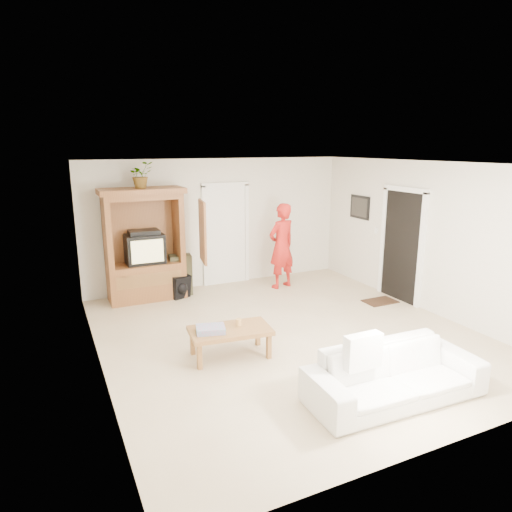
{
  "coord_description": "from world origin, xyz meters",
  "views": [
    {
      "loc": [
        -3.24,
        -5.73,
        2.85
      ],
      "look_at": [
        -0.27,
        0.6,
        1.15
      ],
      "focal_mm": 32.0,
      "sensor_mm": 36.0,
      "label": 1
    }
  ],
  "objects": [
    {
      "name": "floor",
      "position": [
        0.0,
        0.0,
        0.0
      ],
      "size": [
        6.0,
        6.0,
        0.0
      ],
      "primitive_type": "plane",
      "color": "tan",
      "rests_on": "ground"
    },
    {
      "name": "candle",
      "position": [
        -0.94,
        -0.26,
        0.46
      ],
      "size": [
        0.08,
        0.08,
        0.1
      ],
      "primitive_type": "cylinder",
      "color": "tan",
      "rests_on": "coffee_table"
    },
    {
      "name": "towel",
      "position": [
        -1.37,
        -0.31,
        0.45
      ],
      "size": [
        0.44,
        0.37,
        0.08
      ],
      "primitive_type": "cube",
      "rotation": [
        0.0,
        0.0,
        -0.26
      ],
      "color": "#C4417B",
      "rests_on": "coffee_table"
    },
    {
      "name": "coffee_table",
      "position": [
        -1.09,
        -0.31,
        0.36
      ],
      "size": [
        1.16,
        0.72,
        0.41
      ],
      "rotation": [
        0.0,
        0.0,
        -0.11
      ],
      "color": "brown",
      "rests_on": "floor"
    },
    {
      "name": "backpack_olive",
      "position": [
        -0.94,
        2.64,
        0.39
      ],
      "size": [
        0.45,
        0.36,
        0.79
      ],
      "primitive_type": null,
      "rotation": [
        0.0,
        0.0,
        -0.14
      ],
      "color": "#47442B",
      "rests_on": "floor"
    },
    {
      "name": "doormat",
      "position": [
        2.3,
        0.6,
        0.01
      ],
      "size": [
        0.6,
        0.4,
        0.02
      ],
      "primitive_type": "cube",
      "color": "#382316",
      "rests_on": "floor"
    },
    {
      "name": "wall_front",
      "position": [
        0.0,
        -3.0,
        1.3
      ],
      "size": [
        5.5,
        0.0,
        5.5
      ],
      "primitive_type": "plane",
      "rotation": [
        -1.57,
        0.0,
        0.0
      ],
      "color": "silver",
      "rests_on": "floor"
    },
    {
      "name": "wall_back",
      "position": [
        0.0,
        3.0,
        1.3
      ],
      "size": [
        5.5,
        0.0,
        5.5
      ],
      "primitive_type": "plane",
      "rotation": [
        1.57,
        0.0,
        0.0
      ],
      "color": "silver",
      "rests_on": "floor"
    },
    {
      "name": "ceiling",
      "position": [
        0.0,
        0.0,
        2.6
      ],
      "size": [
        6.0,
        6.0,
        0.0
      ],
      "primitive_type": "plane",
      "rotation": [
        3.14,
        0.0,
        0.0
      ],
      "color": "white",
      "rests_on": "floor"
    },
    {
      "name": "framed_picture",
      "position": [
        2.73,
        1.9,
        1.6
      ],
      "size": [
        0.03,
        0.6,
        0.48
      ],
      "primitive_type": "cube",
      "color": "black",
      "rests_on": "wall_right"
    },
    {
      "name": "wall_right",
      "position": [
        2.75,
        0.0,
        1.3
      ],
      "size": [
        0.0,
        6.0,
        6.0
      ],
      "primitive_type": "plane",
      "rotation": [
        1.57,
        0.0,
        -1.57
      ],
      "color": "silver",
      "rests_on": "floor"
    },
    {
      "name": "man",
      "position": [
        1.06,
        2.21,
        0.87
      ],
      "size": [
        0.72,
        0.57,
        1.74
      ],
      "primitive_type": "imported",
      "rotation": [
        0.0,
        0.0,
        3.41
      ],
      "color": "#B31C17",
      "rests_on": "floor"
    },
    {
      "name": "plant",
      "position": [
        -1.6,
        2.63,
        2.34
      ],
      "size": [
        0.53,
        0.49,
        0.47
      ],
      "primitive_type": "imported",
      "rotation": [
        0.0,
        0.0,
        0.36
      ],
      "color": "#4C7238",
      "rests_on": "armoire"
    },
    {
      "name": "sofa",
      "position": [
        0.21,
        -2.12,
        0.3
      ],
      "size": [
        2.11,
        0.89,
        0.61
      ],
      "primitive_type": "imported",
      "rotation": [
        0.0,
        0.0,
        -0.04
      ],
      "color": "white",
      "rests_on": "floor"
    },
    {
      "name": "wall_left",
      "position": [
        -2.75,
        0.0,
        1.3
      ],
      "size": [
        0.0,
        6.0,
        6.0
      ],
      "primitive_type": "plane",
      "rotation": [
        1.57,
        0.0,
        1.57
      ],
      "color": "silver",
      "rests_on": "floor"
    },
    {
      "name": "armoire",
      "position": [
        -1.58,
        2.66,
        0.91
      ],
      "size": [
        1.82,
        1.14,
        2.1
      ],
      "color": "brown",
      "rests_on": "floor"
    },
    {
      "name": "backpack_black",
      "position": [
        -1.02,
        2.41,
        0.22
      ],
      "size": [
        0.4,
        0.31,
        0.43
      ],
      "primitive_type": null,
      "rotation": [
        0.0,
        0.0,
        0.33
      ],
      "color": "black",
      "rests_on": "floor"
    },
    {
      "name": "door_back",
      "position": [
        0.15,
        2.97,
        1.02
      ],
      "size": [
        0.85,
        0.05,
        2.04
      ],
      "primitive_type": "cube",
      "color": "white",
      "rests_on": "floor"
    },
    {
      "name": "doorway_right",
      "position": [
        2.73,
        0.6,
        1.02
      ],
      "size": [
        0.05,
        0.9,
        2.04
      ],
      "primitive_type": "cube",
      "color": "black",
      "rests_on": "floor"
    }
  ]
}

